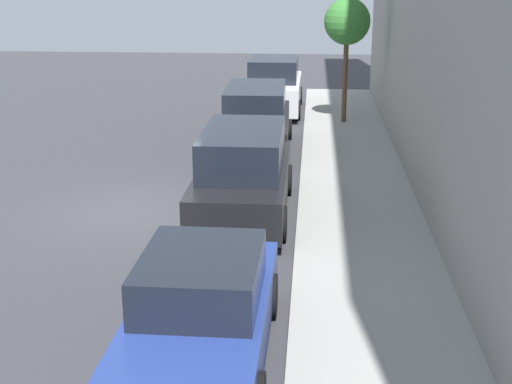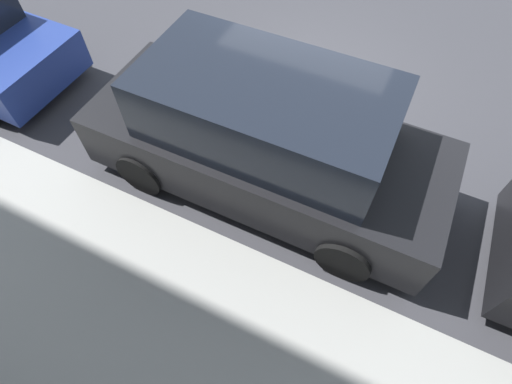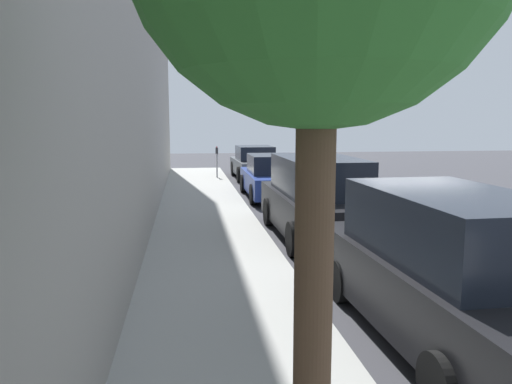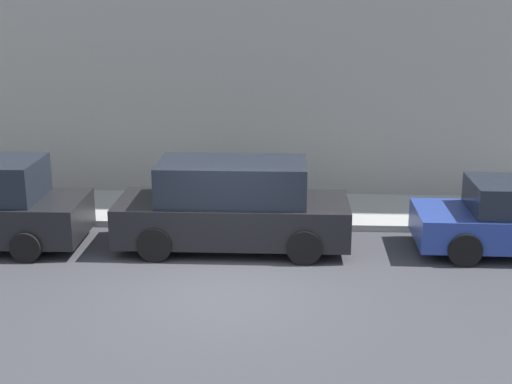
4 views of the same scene
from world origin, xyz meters
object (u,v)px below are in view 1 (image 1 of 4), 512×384
at_px(parked_minivan_third, 243,174).
at_px(parked_minivan_fourth, 256,120).
at_px(parked_suv_fifth, 274,87).
at_px(street_tree, 347,23).
at_px(parked_sedan_second, 201,312).

xyz_separation_m(parked_minivan_third, parked_minivan_fourth, (-0.18, 5.64, 0.00)).
height_order(parked_minivan_third, parked_suv_fifth, parked_suv_fifth).
relative_size(parked_minivan_third, street_tree, 1.20).
bearing_deg(parked_suv_fifth, parked_minivan_fourth, -91.74).
distance_m(parked_sedan_second, parked_suv_fifth, 17.70).
distance_m(parked_sedan_second, street_tree, 15.79).
relative_size(parked_minivan_third, parked_minivan_fourth, 0.99).
relative_size(parked_minivan_third, parked_suv_fifth, 1.02).
height_order(parked_minivan_third, street_tree, street_tree).
height_order(parked_minivan_third, parked_minivan_fourth, same).
bearing_deg(parked_sedan_second, parked_minivan_fourth, 91.01).
relative_size(parked_sedan_second, parked_minivan_fourth, 0.91).
relative_size(parked_sedan_second, street_tree, 1.11).
xyz_separation_m(parked_minivan_fourth, street_tree, (2.70, 3.62, 2.51)).
bearing_deg(parked_sedan_second, parked_suv_fifth, 90.08).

